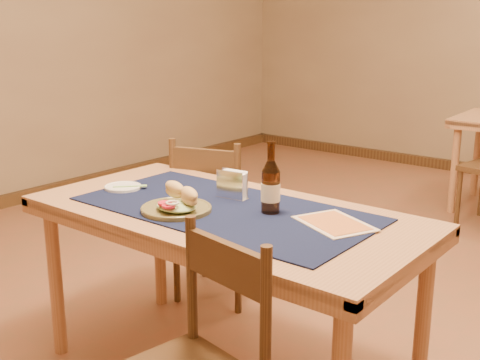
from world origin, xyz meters
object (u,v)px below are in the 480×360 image
Objects in this scene: sandwich_plate at (177,204)px; napkin_holder at (232,185)px; chair_main_far at (217,216)px; main_table at (224,229)px; beer_bottle at (271,187)px.

napkin_holder reaches higher than sandwich_plate.
chair_main_far is 0.89m from sandwich_plate.
main_table is at bearing 53.27° from sandwich_plate.
main_table is 5.70× the size of beer_bottle.
chair_main_far is at bearing 120.37° from sandwich_plate.
beer_bottle reaches higher than chair_main_far.
napkin_holder is (-0.06, 0.12, 0.14)m from main_table.
beer_bottle is at bearing -35.16° from chair_main_far.
chair_main_far is at bearing 136.77° from napkin_holder.
napkin_holder is at bearing -43.23° from chair_main_far.
chair_main_far reaches higher than main_table.
chair_main_far reaches higher than sandwich_plate.
main_table is at bearing -158.59° from beer_bottle.
chair_main_far is 6.41× the size of napkin_holder.
beer_bottle is at bearing -13.20° from napkin_holder.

